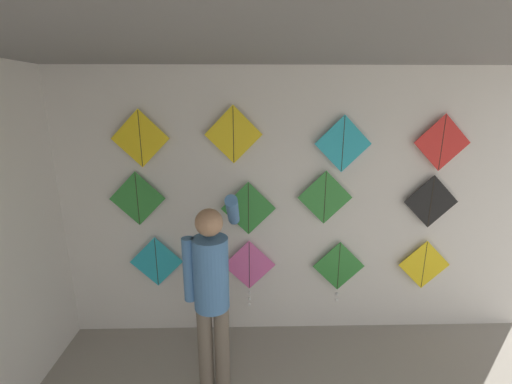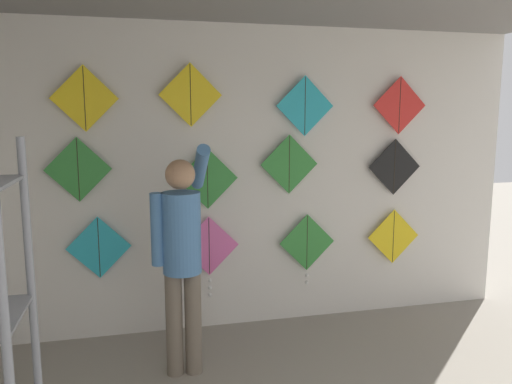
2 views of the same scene
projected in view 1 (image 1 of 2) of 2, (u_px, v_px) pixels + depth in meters
The scene contains 15 objects.
back_panel at pixel (285, 208), 3.54m from camera, with size 5.35×0.06×2.80m, color silver.
ceiling_slab at pixel (357, 0), 1.15m from camera, with size 5.35×4.92×0.04m, color gray.
shopkeeper at pixel (212, 286), 2.82m from camera, with size 0.45×0.61×1.79m.
kite_0 at pixel (157, 262), 3.57m from camera, with size 0.55×0.01×0.55m.
kite_1 at pixel (249, 269), 3.61m from camera, with size 0.55×0.04×0.76m.
kite_2 at pixel (339, 268), 3.64m from camera, with size 0.55×0.04×0.69m.
kite_3 at pixel (424, 265), 3.65m from camera, with size 0.55×0.01×0.55m.
kite_4 at pixel (137, 199), 3.38m from camera, with size 0.55×0.01×0.55m.
kite_5 at pixel (248, 209), 3.44m from camera, with size 0.55×0.01×0.55m.
kite_6 at pixel (325, 198), 3.42m from camera, with size 0.55×0.01×0.55m.
kite_7 at pixel (431, 202), 3.46m from camera, with size 0.55×0.01×0.55m.
kite_8 at pixel (140, 139), 3.23m from camera, with size 0.55×0.01×0.55m.
kite_9 at pixel (233, 135), 3.24m from camera, with size 0.55×0.01×0.55m.
kite_10 at pixel (343, 144), 3.28m from camera, with size 0.55×0.01×0.55m.
kite_11 at pixel (442, 143), 3.30m from camera, with size 0.55×0.01×0.55m.
Camera 1 is at (-0.37, 0.79, 2.50)m, focal length 24.00 mm.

